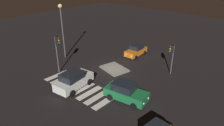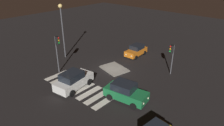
# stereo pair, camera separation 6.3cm
# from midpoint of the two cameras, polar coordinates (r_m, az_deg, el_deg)

# --- Properties ---
(ground_plane) EXTENTS (80.00, 80.00, 0.00)m
(ground_plane) POSITION_cam_midpoint_polar(r_m,az_deg,el_deg) (26.03, 0.07, -1.99)
(ground_plane) COLOR black
(traffic_island) EXTENTS (3.78, 3.15, 0.18)m
(traffic_island) POSITION_cam_midpoint_polar(r_m,az_deg,el_deg) (26.17, 0.70, -1.62)
(traffic_island) COLOR gray
(traffic_island) RESTS_ON ground
(car_white) EXTENTS (2.60, 4.67, 1.95)m
(car_white) POSITION_cam_midpoint_polar(r_m,az_deg,el_deg) (22.21, -10.66, -4.77)
(car_white) COLOR silver
(car_white) RESTS_ON ground
(car_green) EXTENTS (4.45, 2.49, 1.86)m
(car_green) POSITION_cam_midpoint_polar(r_m,az_deg,el_deg) (20.01, 3.89, -8.11)
(car_green) COLOR #196B38
(car_green) RESTS_ON ground
(car_orange) EXTENTS (1.92, 3.87, 1.66)m
(car_orange) POSITION_cam_midpoint_polar(r_m,az_deg,el_deg) (30.27, 6.86, 3.51)
(car_orange) COLOR orange
(car_orange) RESTS_ON ground
(traffic_light_north) EXTENTS (0.53, 0.54, 3.75)m
(traffic_light_north) POSITION_cam_midpoint_polar(r_m,az_deg,el_deg) (24.97, 16.51, 2.86)
(traffic_light_north) COLOR #47474C
(traffic_light_north) RESTS_ON ground
(traffic_light_south) EXTENTS (0.54, 0.53, 4.64)m
(traffic_light_south) POSITION_cam_midpoint_polar(r_m,az_deg,el_deg) (24.98, -15.04, 4.71)
(traffic_light_south) COLOR #47474C
(traffic_light_south) RESTS_ON ground
(street_lamp) EXTENTS (0.56, 0.56, 7.59)m
(street_lamp) POSITION_cam_midpoint_polar(r_m,az_deg,el_deg) (29.02, -13.81, 11.09)
(street_lamp) COLOR #47474C
(street_lamp) RESTS_ON ground
(crosswalk_near) EXTENTS (8.75, 3.20, 0.02)m
(crosswalk_near) POSITION_cam_midpoint_polar(r_m,az_deg,el_deg) (22.75, -9.26, -6.65)
(crosswalk_near) COLOR silver
(crosswalk_near) RESTS_ON ground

